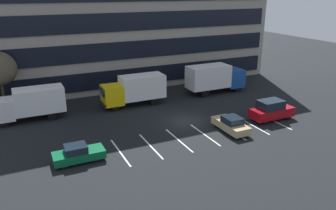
{
  "coord_description": "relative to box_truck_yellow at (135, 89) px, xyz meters",
  "views": [
    {
      "loc": [
        -15.65,
        -28.64,
        13.21
      ],
      "look_at": [
        -1.2,
        1.73,
        1.4
      ],
      "focal_mm": 35.65,
      "sensor_mm": 36.0,
      "label": 1
    }
  ],
  "objects": [
    {
      "name": "lot_markings",
      "position": [
        3.01,
        -11.02,
        -1.97
      ],
      "size": [
        16.94,
        5.4,
        0.01
      ],
      "color": "silver",
      "rests_on": "ground_plane"
    },
    {
      "name": "box_truck_yellow",
      "position": [
        0.0,
        0.0,
        0.0
      ],
      "size": [
        7.57,
        2.51,
        3.51
      ],
      "color": "yellow",
      "rests_on": "ground_plane"
    },
    {
      "name": "suv_maroon",
      "position": [
        11.42,
        -10.6,
        -0.94
      ],
      "size": [
        4.73,
        2.0,
        2.14
      ],
      "color": "maroon",
      "rests_on": "ground_plane"
    },
    {
      "name": "sedan_tan",
      "position": [
        5.73,
        -11.37,
        -1.25
      ],
      "size": [
        1.79,
        4.27,
        1.53
      ],
      "color": "tan",
      "rests_on": "ground_plane"
    },
    {
      "name": "box_truck_white",
      "position": [
        -11.51,
        0.18,
        -0.07
      ],
      "size": [
        7.29,
        2.41,
        3.38
      ],
      "color": "white",
      "rests_on": "ground_plane"
    },
    {
      "name": "office_building",
      "position": [
        3.01,
        10.84,
        8.83
      ],
      "size": [
        41.32,
        10.68,
        21.6
      ],
      "color": "gray",
      "rests_on": "ground_plane"
    },
    {
      "name": "box_truck_blue",
      "position": [
        11.29,
        0.17,
        0.13
      ],
      "size": [
        8.06,
        2.67,
        3.74
      ],
      "color": "#194799",
      "rests_on": "ground_plane"
    },
    {
      "name": "sedan_forest",
      "position": [
        -8.89,
        -11.11,
        -1.29
      ],
      "size": [
        4.06,
        1.7,
        1.45
      ],
      "color": "#0C5933",
      "rests_on": "ground_plane"
    },
    {
      "name": "ground_plane",
      "position": [
        3.01,
        -7.11,
        -1.98
      ],
      "size": [
        120.0,
        120.0,
        0.0
      ],
      "primitive_type": "plane",
      "color": "black"
    }
  ]
}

